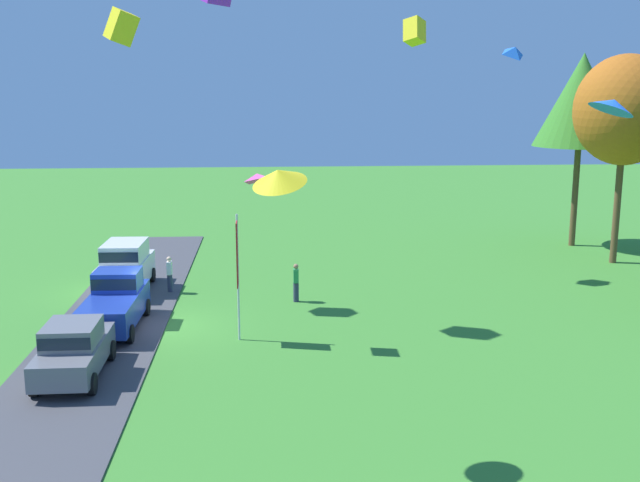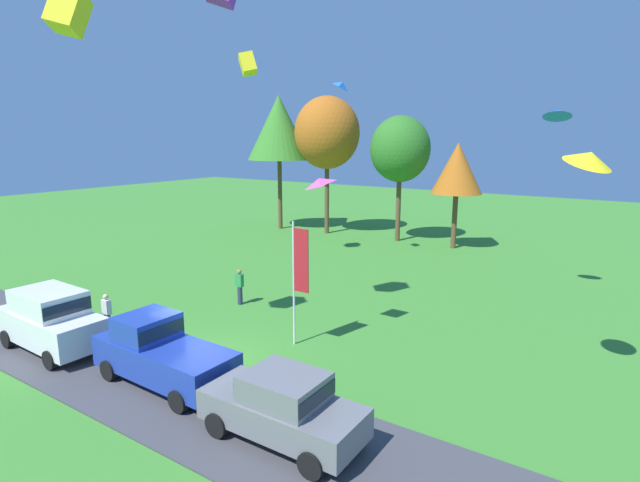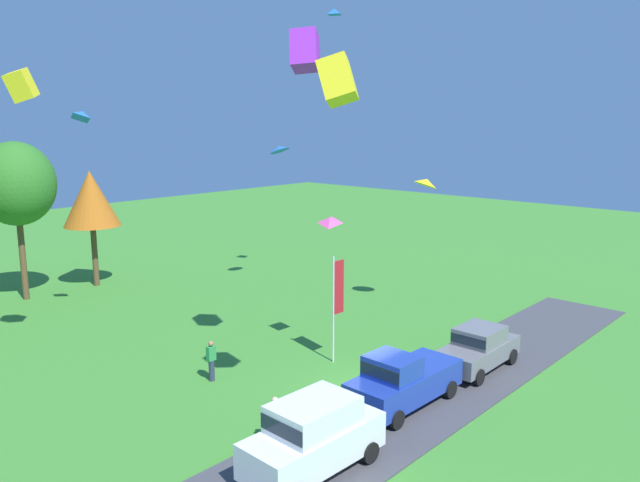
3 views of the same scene
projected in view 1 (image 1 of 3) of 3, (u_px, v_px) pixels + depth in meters
ground_plane at (163, 327)px, 29.54m from camera, size 120.00×120.00×0.00m
pavement_strip at (109, 327)px, 29.39m from camera, size 36.00×4.40×0.06m
car_suv_mid_row at (125, 264)px, 34.36m from camera, size 4.65×2.15×2.28m
car_pickup_far_end at (115, 301)px, 29.17m from camera, size 5.04×2.13×2.14m
car_sedan_by_flagpole at (73, 348)px, 24.10m from camera, size 4.41×1.98×1.84m
person_beside_suv at (170, 274)px, 34.25m from camera, size 0.36×0.24×1.71m
person_watching_sky at (296, 282)px, 32.85m from camera, size 0.36×0.24×1.71m
tree_lone_near at (582, 100)px, 43.02m from camera, size 5.31×5.31×11.22m
tree_far_left at (625, 111)px, 38.73m from camera, size 5.20×5.20×10.98m
flag_banner at (237, 263)px, 27.22m from camera, size 0.71×0.08×4.78m
kite_diamond_low_drifter at (515, 51)px, 31.52m from camera, size 1.10×1.09×0.69m
kite_box_near_flag at (415, 31)px, 35.18m from camera, size 1.44×1.16×1.43m
kite_delta_over_trees at (279, 177)px, 17.68m from camera, size 1.84×1.82×0.78m
kite_delta_trailing_tail at (613, 105)px, 20.25m from camera, size 1.45×1.47×0.72m
kite_diamond_high_left at (257, 177)px, 26.26m from camera, size 1.23×1.20×0.52m
kite_box_mid_center at (122, 27)px, 30.49m from camera, size 1.31×1.63×1.65m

